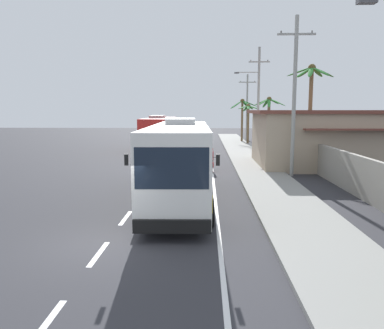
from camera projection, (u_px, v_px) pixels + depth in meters
name	position (u px, v px, depth m)	size (l,w,h in m)	color
ground_plane	(106.00, 244.00, 12.23)	(160.00, 160.00, 0.00)	#303035
sidewalk_kerb	(270.00, 184.00, 21.87)	(3.20, 90.00, 0.14)	gray
lane_markings	(193.00, 171.00, 26.77)	(3.74, 71.00, 0.01)	white
boundary_wall	(318.00, 159.00, 25.56)	(0.24, 60.00, 2.01)	#9E998E
coach_bus_foreground	(180.00, 159.00, 17.88)	(3.14, 12.14, 3.79)	white
coach_bus_far_lane	(159.00, 132.00, 41.00)	(3.04, 11.79, 3.66)	red
motorcycle_beside_bus	(211.00, 162.00, 26.61)	(0.56, 1.96, 1.64)	black
utility_pole_mid	(294.00, 94.00, 24.12)	(2.35, 0.24, 9.93)	#9E9E99
utility_pole_far	(258.00, 97.00, 38.94)	(3.51, 0.24, 10.42)	#9E9E99
utility_pole_distant	(247.00, 106.00, 53.88)	(2.42, 0.24, 9.11)	#9E9E99
palm_nearest	(242.00, 111.00, 50.49)	(3.69, 3.75, 5.67)	brown
palm_second	(269.00, 111.00, 44.19)	(3.49, 3.51, 5.73)	brown
palm_third	(311.00, 92.00, 28.16)	(3.51, 3.38, 7.51)	brown
palm_fourth	(248.00, 114.00, 47.48)	(2.67, 2.71, 4.98)	brown
roadside_building	(364.00, 138.00, 28.79)	(16.73, 8.69, 4.20)	tan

